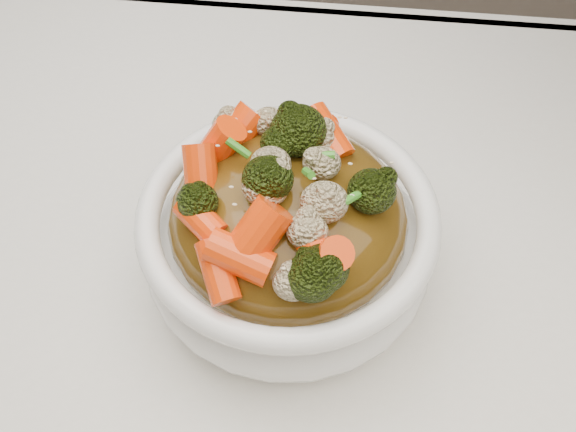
# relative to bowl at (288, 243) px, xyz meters

# --- Properties ---
(tablecloth) EXTENTS (1.20, 0.80, 0.04)m
(tablecloth) POSITION_rel_bowl_xyz_m (0.02, -0.06, -0.06)
(tablecloth) COLOR white
(tablecloth) RESTS_ON dining_table
(bowl) EXTENTS (0.24, 0.24, 0.08)m
(bowl) POSITION_rel_bowl_xyz_m (0.00, 0.00, 0.00)
(bowl) COLOR white
(bowl) RESTS_ON tablecloth
(sauce_base) EXTENTS (0.19, 0.19, 0.09)m
(sauce_base) POSITION_rel_bowl_xyz_m (-0.00, -0.00, 0.03)
(sauce_base) COLOR #51360E
(sauce_base) RESTS_ON bowl
(carrots) EXTENTS (0.19, 0.19, 0.05)m
(carrots) POSITION_rel_bowl_xyz_m (-0.00, -0.00, 0.09)
(carrots) COLOR #FF4308
(carrots) RESTS_ON sauce_base
(broccoli) EXTENTS (0.19, 0.19, 0.04)m
(broccoli) POSITION_rel_bowl_xyz_m (-0.00, -0.00, 0.09)
(broccoli) COLOR black
(broccoli) RESTS_ON sauce_base
(cauliflower) EXTENTS (0.19, 0.19, 0.03)m
(cauliflower) POSITION_rel_bowl_xyz_m (-0.00, -0.00, 0.08)
(cauliflower) COLOR #C9B789
(cauliflower) RESTS_ON sauce_base
(scallions) EXTENTS (0.14, 0.14, 0.02)m
(scallions) POSITION_rel_bowl_xyz_m (-0.00, -0.00, 0.09)
(scallions) COLOR #36861F
(scallions) RESTS_ON sauce_base
(sesame_seeds) EXTENTS (0.17, 0.17, 0.01)m
(sesame_seeds) POSITION_rel_bowl_xyz_m (-0.00, 0.00, 0.09)
(sesame_seeds) COLOR beige
(sesame_seeds) RESTS_ON sauce_base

